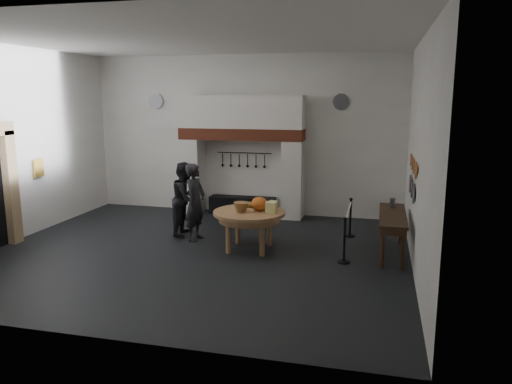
% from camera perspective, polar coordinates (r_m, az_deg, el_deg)
% --- Properties ---
extents(floor, '(9.00, 8.00, 0.02)m').
position_cam_1_polar(floor, '(11.03, -6.75, -6.90)').
color(floor, black).
rests_on(floor, ground).
extents(ceiling, '(9.00, 8.00, 0.02)m').
position_cam_1_polar(ceiling, '(10.55, -7.32, 17.04)').
color(ceiling, silver).
rests_on(ceiling, wall_back).
extents(wall_back, '(9.00, 0.02, 4.50)m').
position_cam_1_polar(wall_back, '(14.35, -1.28, 6.51)').
color(wall_back, white).
rests_on(wall_back, floor).
extents(wall_front, '(9.00, 0.02, 4.50)m').
position_cam_1_polar(wall_front, '(7.00, -18.77, 1.17)').
color(wall_front, white).
rests_on(wall_front, floor).
extents(wall_left, '(0.02, 8.00, 4.50)m').
position_cam_1_polar(wall_left, '(12.87, -26.16, 4.87)').
color(wall_left, white).
rests_on(wall_left, floor).
extents(wall_right, '(0.02, 8.00, 4.50)m').
position_cam_1_polar(wall_right, '(9.89, 18.19, 3.92)').
color(wall_right, white).
rests_on(wall_right, floor).
extents(chimney_pier_left, '(0.55, 0.70, 2.15)m').
position_cam_1_polar(chimney_pier_left, '(14.61, -7.22, 1.87)').
color(chimney_pier_left, silver).
rests_on(chimney_pier_left, floor).
extents(chimney_pier_right, '(0.55, 0.70, 2.15)m').
position_cam_1_polar(chimney_pier_right, '(13.83, 4.26, 1.41)').
color(chimney_pier_right, silver).
rests_on(chimney_pier_right, floor).
extents(hearth_brick_band, '(3.50, 0.72, 0.32)m').
position_cam_1_polar(hearth_brick_band, '(14.00, -1.66, 6.65)').
color(hearth_brick_band, '#9E442B').
rests_on(hearth_brick_band, chimney_pier_left).
extents(chimney_hood, '(3.50, 0.70, 0.90)m').
position_cam_1_polar(chimney_hood, '(13.97, -1.68, 9.14)').
color(chimney_hood, silver).
rests_on(chimney_hood, hearth_brick_band).
extents(iron_range, '(1.90, 0.45, 0.50)m').
position_cam_1_polar(iron_range, '(14.38, -1.54, -1.55)').
color(iron_range, black).
rests_on(iron_range, floor).
extents(utensil_rail, '(1.60, 0.02, 0.02)m').
position_cam_1_polar(utensil_rail, '(14.32, -1.36, 4.49)').
color(utensil_rail, black).
rests_on(utensil_rail, wall_back).
extents(door_jamb_far, '(0.22, 0.30, 2.60)m').
position_cam_1_polar(door_jamb_far, '(12.68, -26.25, 0.45)').
color(door_jamb_far, tan).
rests_on(door_jamb_far, floor).
extents(wall_plaque, '(0.05, 0.34, 0.44)m').
position_cam_1_polar(wall_plaque, '(13.53, -23.61, 2.55)').
color(wall_plaque, gold).
rests_on(wall_plaque, wall_left).
extents(work_table, '(1.98, 1.98, 0.07)m').
position_cam_1_polar(work_table, '(10.95, -0.76, -2.38)').
color(work_table, '#A6814E').
rests_on(work_table, floor).
extents(pumpkin, '(0.36, 0.36, 0.31)m').
position_cam_1_polar(pumpkin, '(10.95, 0.38, -1.35)').
color(pumpkin, '#E65620').
rests_on(pumpkin, work_table).
extents(cheese_block_big, '(0.22, 0.22, 0.24)m').
position_cam_1_polar(cheese_block_big, '(10.75, 1.75, -1.78)').
color(cheese_block_big, '#F1E690').
rests_on(cheese_block_big, work_table).
extents(cheese_block_small, '(0.18, 0.18, 0.20)m').
position_cam_1_polar(cheese_block_small, '(11.05, 1.97, -1.54)').
color(cheese_block_small, '#DEDD85').
rests_on(cheese_block_small, work_table).
extents(wicker_basket, '(0.40, 0.40, 0.22)m').
position_cam_1_polar(wicker_basket, '(10.82, -1.74, -1.76)').
color(wicker_basket, '#A7773D').
rests_on(wicker_basket, work_table).
extents(bread_loaf, '(0.31, 0.18, 0.13)m').
position_cam_1_polar(bread_loaf, '(11.28, -0.80, -1.46)').
color(bread_loaf, olive).
rests_on(bread_loaf, work_table).
extents(visitor_near, '(0.50, 0.71, 1.82)m').
position_cam_1_polar(visitor_near, '(11.77, -6.96, -1.15)').
color(visitor_near, black).
rests_on(visitor_near, floor).
extents(visitor_far, '(0.70, 0.89, 1.79)m').
position_cam_1_polar(visitor_far, '(12.28, -8.04, -0.75)').
color(visitor_far, black).
rests_on(visitor_far, floor).
extents(side_table, '(0.55, 2.20, 0.06)m').
position_cam_1_polar(side_table, '(10.98, 15.37, -2.58)').
color(side_table, '#3C2516').
rests_on(side_table, floor).
extents(pewter_jug, '(0.12, 0.12, 0.22)m').
position_cam_1_polar(pewter_jug, '(11.54, 15.34, -1.22)').
color(pewter_jug, '#515156').
rests_on(pewter_jug, side_table).
extents(copper_pan_a, '(0.03, 0.34, 0.34)m').
position_cam_1_polar(copper_pan_a, '(10.12, 17.79, 2.39)').
color(copper_pan_a, '#C6662D').
rests_on(copper_pan_a, wall_right).
extents(copper_pan_b, '(0.03, 0.32, 0.32)m').
position_cam_1_polar(copper_pan_b, '(10.66, 17.61, 2.81)').
color(copper_pan_b, '#C6662D').
rests_on(copper_pan_b, wall_right).
extents(copper_pan_c, '(0.03, 0.30, 0.30)m').
position_cam_1_polar(copper_pan_c, '(11.21, 17.45, 3.20)').
color(copper_pan_c, '#C6662D').
rests_on(copper_pan_c, wall_right).
extents(copper_pan_d, '(0.03, 0.28, 0.28)m').
position_cam_1_polar(copper_pan_d, '(11.75, 17.30, 3.55)').
color(copper_pan_d, '#C6662D').
rests_on(copper_pan_d, wall_right).
extents(pewter_plate_left, '(0.03, 0.40, 0.40)m').
position_cam_1_polar(pewter_plate_left, '(10.40, 17.56, -0.18)').
color(pewter_plate_left, '#4C4C51').
rests_on(pewter_plate_left, wall_right).
extents(pewter_plate_mid, '(0.03, 0.40, 0.40)m').
position_cam_1_polar(pewter_plate_mid, '(10.99, 17.38, 0.41)').
color(pewter_plate_mid, '#4C4C51').
rests_on(pewter_plate_mid, wall_right).
extents(pewter_plate_right, '(0.03, 0.40, 0.40)m').
position_cam_1_polar(pewter_plate_right, '(11.58, 17.22, 0.94)').
color(pewter_plate_right, '#4C4C51').
rests_on(pewter_plate_right, wall_right).
extents(pewter_plate_back_left, '(0.44, 0.03, 0.44)m').
position_cam_1_polar(pewter_plate_back_left, '(15.20, -11.37, 10.14)').
color(pewter_plate_back_left, '#4C4C51').
rests_on(pewter_plate_back_left, wall_back).
extents(pewter_plate_back_right, '(0.44, 0.03, 0.44)m').
position_cam_1_polar(pewter_plate_back_right, '(13.80, 9.71, 10.13)').
color(pewter_plate_back_right, '#4C4C51').
rests_on(pewter_plate_back_right, wall_back).
extents(barrier_post_near, '(0.05, 0.05, 0.90)m').
position_cam_1_polar(barrier_post_near, '(10.35, 10.07, -5.59)').
color(barrier_post_near, black).
rests_on(barrier_post_near, floor).
extents(barrier_post_far, '(0.05, 0.05, 0.90)m').
position_cam_1_polar(barrier_post_far, '(12.27, 10.74, -2.97)').
color(barrier_post_far, black).
rests_on(barrier_post_far, floor).
extents(barrier_rope, '(0.04, 2.00, 0.04)m').
position_cam_1_polar(barrier_rope, '(11.21, 10.50, -2.20)').
color(barrier_rope, white).
rests_on(barrier_rope, barrier_post_near).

